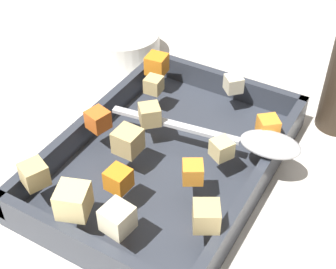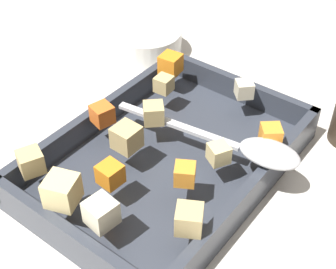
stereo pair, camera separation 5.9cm
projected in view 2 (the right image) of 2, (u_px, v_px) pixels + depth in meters
name	position (u px, v px, depth m)	size (l,w,h in m)	color
ground_plane	(170.00, 180.00, 0.62)	(4.00, 4.00, 0.00)	beige
baking_dish	(168.00, 161.00, 0.62)	(0.35, 0.25, 0.05)	#333842
carrot_chunk_front_center	(271.00, 135.00, 0.59)	(0.02, 0.02, 0.02)	orange
carrot_chunk_heap_top	(185.00, 174.00, 0.54)	(0.02, 0.02, 0.02)	orange
carrot_chunk_corner_sw	(171.00, 64.00, 0.71)	(0.03, 0.03, 0.03)	orange
carrot_chunk_mid_left	(102.00, 114.00, 0.62)	(0.02, 0.02, 0.02)	orange
carrot_chunk_near_left	(110.00, 174.00, 0.54)	(0.02, 0.02, 0.02)	orange
potato_chunk_under_handle	(189.00, 219.00, 0.49)	(0.03, 0.03, 0.03)	tan
potato_chunk_far_right	(127.00, 137.00, 0.58)	(0.03, 0.03, 0.03)	tan
potato_chunk_far_left	(244.00, 89.00, 0.67)	(0.02, 0.02, 0.02)	beige
potato_chunk_near_right	(62.00, 191.00, 0.52)	(0.03, 0.03, 0.03)	#E0CC89
potato_chunk_corner_se	(154.00, 113.00, 0.62)	(0.03, 0.03, 0.03)	tan
potato_chunk_heap_side	(31.00, 162.00, 0.55)	(0.03, 0.03, 0.03)	tan
potato_chunk_back_center	(101.00, 213.00, 0.50)	(0.03, 0.03, 0.03)	beige
potato_chunk_corner_ne	(219.00, 153.00, 0.57)	(0.02, 0.02, 0.02)	#E0CC89
potato_chunk_rim_edge	(164.00, 84.00, 0.67)	(0.02, 0.02, 0.02)	tan
serving_spoon	(258.00, 150.00, 0.58)	(0.06, 0.25, 0.02)	silver
small_prep_bowl	(147.00, 42.00, 0.84)	(0.12, 0.12, 0.04)	silver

